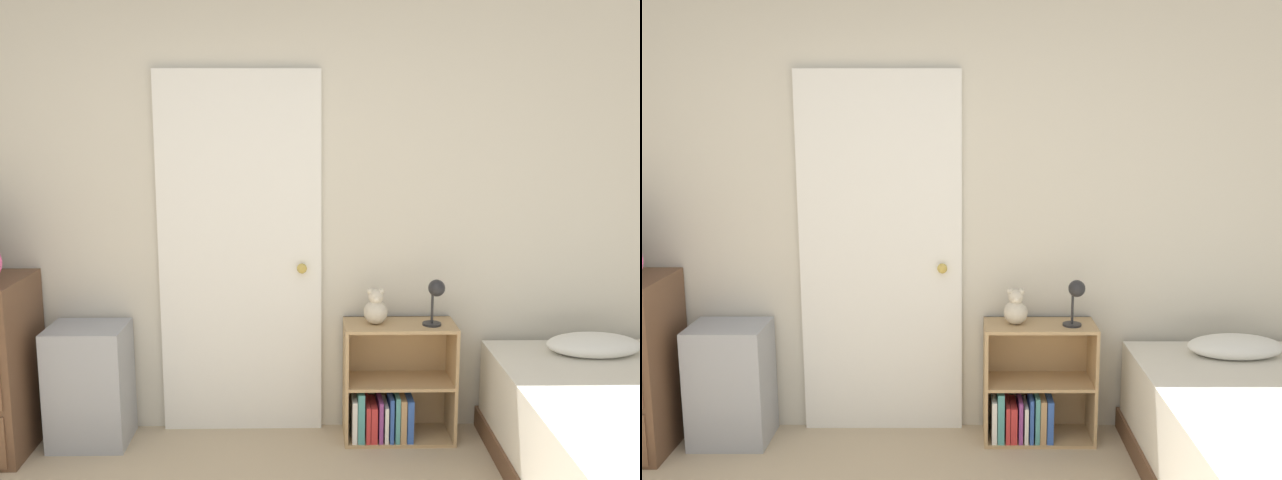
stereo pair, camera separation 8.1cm
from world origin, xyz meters
TOP-DOWN VIEW (x-y plane):
  - wall_back at (0.00, 2.28)m, footprint 10.00×0.06m
  - door_closed at (0.01, 2.23)m, footprint 0.90×0.09m
  - storage_bin at (-0.81, 2.06)m, footprint 0.42×0.34m
  - bookshelf at (0.85, 2.09)m, footprint 0.61×0.29m
  - teddy_bear at (0.75, 2.09)m, footprint 0.13×0.13m
  - desk_lamp at (1.07, 2.05)m, footprint 0.12×0.11m

SIDE VIEW (x-z plane):
  - bookshelf at x=0.85m, z-range -0.08..0.58m
  - storage_bin at x=-0.81m, z-range 0.00..0.66m
  - teddy_bear at x=0.75m, z-range 0.65..0.85m
  - desk_lamp at x=1.07m, z-range 0.71..0.97m
  - door_closed at x=0.01m, z-range 0.00..2.03m
  - wall_back at x=0.00m, z-range 0.00..2.55m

